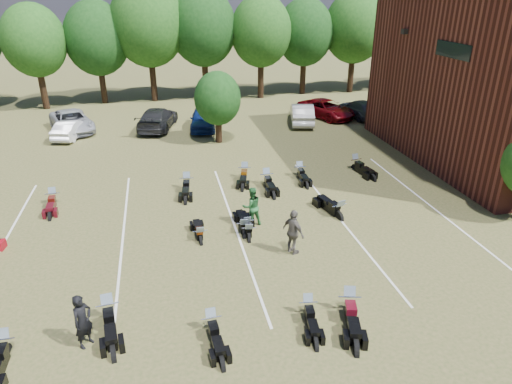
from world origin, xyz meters
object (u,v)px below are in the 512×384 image
object	(u,v)px
person_green	(252,206)
motorcycle_3	(212,332)
motorcycle_14	(54,204)
car_4	(203,119)
person_black	(83,321)
person_grey	(293,232)

from	to	relation	value
person_green	motorcycle_3	xyz separation A→B (m)	(-2.71, -6.78, -0.93)
motorcycle_14	car_4	bearing A→B (deg)	49.33
car_4	person_green	world-z (taller)	person_green
car_4	person_black	distance (m)	23.21
car_4	person_grey	distance (m)	18.73
person_grey	motorcycle_3	size ratio (longest dim) A/B	0.94
car_4	person_grey	xyz separation A→B (m)	(1.70, -18.66, 0.19)
car_4	person_black	bearing A→B (deg)	-96.87
person_black	person_grey	world-z (taller)	person_grey
car_4	person_black	xyz separation A→B (m)	(-6.02, -22.42, 0.12)
person_grey	motorcycle_14	xyz separation A→B (m)	(-10.53, 6.95, -0.98)
person_black	person_green	bearing A→B (deg)	-4.21
person_black	car_4	bearing A→B (deg)	25.85
person_green	motorcycle_3	size ratio (longest dim) A/B	0.89
motorcycle_3	motorcycle_14	bearing A→B (deg)	117.13
car_4	person_black	size ratio (longest dim) A/B	2.55
car_4	person_green	distance (m)	15.89
car_4	person_green	bearing A→B (deg)	-79.91
car_4	person_grey	size ratio (longest dim) A/B	2.36
person_grey	motorcycle_14	bearing A→B (deg)	29.59
person_black	motorcycle_3	bearing A→B (deg)	-52.73
car_4	motorcycle_14	size ratio (longest dim) A/B	2.07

